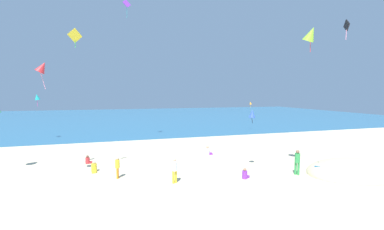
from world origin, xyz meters
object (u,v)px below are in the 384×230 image
(person_2, at_px, (88,160))
(kite_purple, at_px, (127,4))
(kite_yellow, at_px, (75,36))
(kite_teal, at_px, (37,97))
(kite_orange, at_px, (250,103))
(person_7, at_px, (245,175))
(beach_chair_far_left, at_px, (319,171))
(person_5, at_px, (94,168))
(kite_black, at_px, (347,26))
(kite_lime, at_px, (311,34))
(person_1, at_px, (117,166))
(kite_red, at_px, (42,67))
(person_3, at_px, (208,151))
(person_4, at_px, (175,169))
(kite_blue, at_px, (252,114))
(person_6, at_px, (297,161))

(person_2, xyz_separation_m, kite_purple, (3.38, 7.06, 14.80))
(person_2, xyz_separation_m, kite_yellow, (0.01, -3.43, 8.91))
(kite_teal, bearing_deg, kite_orange, 0.51)
(person_2, xyz_separation_m, person_7, (10.39, -6.44, 0.01))
(beach_chair_far_left, xyz_separation_m, person_5, (-14.85, 4.94, 0.04))
(kite_black, bearing_deg, beach_chair_far_left, 61.34)
(kite_lime, xyz_separation_m, kite_teal, (-21.59, 18.29, -4.25))
(beach_chair_far_left, bearing_deg, kite_teal, -87.00)
(person_2, relative_size, kite_purple, 0.35)
(kite_orange, xyz_separation_m, kite_teal, (-27.79, -0.25, 1.03))
(person_1, distance_m, kite_lime, 15.34)
(kite_orange, distance_m, kite_red, 27.75)
(person_3, relative_size, person_4, 0.51)
(kite_red, height_order, kite_teal, kite_red)
(kite_blue, height_order, kite_black, kite_black)
(person_1, xyz_separation_m, person_7, (8.04, -2.32, -0.56))
(beach_chair_far_left, distance_m, kite_black, 9.39)
(kite_red, bearing_deg, person_6, -9.72)
(person_1, height_order, person_3, person_1)
(beach_chair_far_left, height_order, kite_lime, kite_lime)
(kite_lime, bearing_deg, kite_teal, 139.73)
(person_3, xyz_separation_m, person_7, (0.29, -6.45, -0.04))
(person_5, height_order, kite_purple, kite_purple)
(person_7, relative_size, kite_red, 0.42)
(person_7, height_order, kite_lime, kite_lime)
(person_2, distance_m, kite_purple, 16.74)
(person_1, bearing_deg, person_7, -5.83)
(kite_orange, bearing_deg, beach_chair_far_left, -105.92)
(person_5, height_order, kite_red, kite_red)
(kite_black, bearing_deg, kite_purple, 121.29)
(person_4, xyz_separation_m, person_5, (-5.09, 3.68, -0.63))
(person_6, xyz_separation_m, kite_purple, (-10.79, 13.82, 14.05))
(person_3, relative_size, person_5, 1.03)
(kite_yellow, relative_size, kite_orange, 1.26)
(kite_blue, bearing_deg, kite_orange, 60.88)
(person_7, bearing_deg, kite_blue, 20.86)
(beach_chair_far_left, distance_m, kite_red, 18.85)
(kite_red, distance_m, kite_teal, 16.42)
(person_1, height_order, person_7, person_1)
(beach_chair_far_left, xyz_separation_m, person_3, (-5.44, 7.24, 0.04))
(kite_purple, relative_size, kite_red, 1.14)
(kite_blue, height_order, kite_red, kite_red)
(kite_yellow, bearing_deg, person_5, 58.62)
(kite_black, bearing_deg, kite_yellow, 153.82)
(person_1, bearing_deg, person_3, 38.29)
(person_7, height_order, kite_red, kite_red)
(person_6, bearing_deg, kite_yellow, 130.68)
(person_3, distance_m, kite_blue, 6.44)
(person_2, bearing_deg, kite_black, -55.02)
(person_7, distance_m, kite_purple, 21.21)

